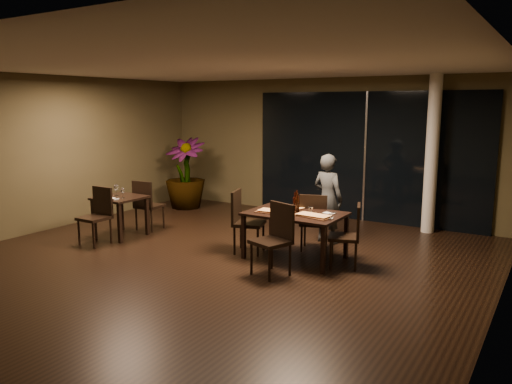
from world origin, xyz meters
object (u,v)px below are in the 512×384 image
object	(u,v)px
chair_main_far	(314,219)
chair_side_near	(98,212)
diner	(328,199)
chair_main_near	(275,235)
chair_main_right	(350,232)
side_table	(120,203)
bottle_a	(295,202)
main_table	(295,217)
chair_main_left	(244,218)
potted_plant	(185,173)
chair_side_far	(147,203)
bottle_b	(297,203)
bottle_c	(297,201)

from	to	relation	value
chair_main_far	chair_side_near	xyz separation A→B (m)	(-3.44, -1.58, 0.01)
diner	chair_main_near	bearing A→B (deg)	102.47
chair_main_right	side_table	bearing A→B (deg)	-102.43
chair_main_right	chair_main_far	bearing A→B (deg)	-139.81
bottle_a	main_table	bearing A→B (deg)	-57.42
chair_side_near	diner	distance (m)	4.06
chair_main_left	potted_plant	xyz separation A→B (m)	(-3.15, 2.29, 0.25)
potted_plant	bottle_a	distance (m)	4.52
chair_main_left	chair_side_far	distance (m)	2.41
bottle_b	chair_side_near	bearing A→B (deg)	-162.04
main_table	bottle_a	bearing A→B (deg)	122.58
chair_main_near	chair_side_far	xyz separation A→B (m)	(-3.39, 0.88, -0.03)
chair_side_far	diner	world-z (taller)	diner
diner	bottle_b	bearing A→B (deg)	99.10
main_table	chair_main_far	bearing A→B (deg)	81.97
potted_plant	bottle_a	xyz separation A→B (m)	(4.01, -2.10, 0.08)
chair_main_right	bottle_c	world-z (taller)	bottle_c
side_table	bottle_c	world-z (taller)	bottle_c
main_table	bottle_b	size ratio (longest dim) A/B	4.87
bottle_a	bottle_c	size ratio (longest dim) A/B	0.95
chair_main_left	chair_side_far	size ratio (longest dim) A/B	1.05
main_table	chair_main_left	distance (m)	0.91
chair_side_far	chair_side_near	xyz separation A→B (m)	(-0.07, -1.13, 0.01)
chair_main_far	bottle_b	bearing A→B (deg)	64.51
chair_main_near	main_table	bearing A→B (deg)	115.13
chair_main_left	bottle_c	world-z (taller)	bottle_c
potted_plant	chair_main_right	bearing A→B (deg)	-23.04
main_table	side_table	size ratio (longest dim) A/B	1.88
diner	potted_plant	size ratio (longest dim) A/B	0.96
chair_main_far	bottle_a	size ratio (longest dim) A/B	3.07
chair_main_left	bottle_c	size ratio (longest dim) A/B	3.08
side_table	chair_main_left	bearing A→B (deg)	8.32
chair_main_near	bottle_c	world-z (taller)	bottle_c
chair_main_right	chair_main_left	bearing A→B (deg)	-103.84
side_table	bottle_a	bearing A→B (deg)	9.46
chair_main_left	bottle_a	size ratio (longest dim) A/B	3.25
chair_main_left	chair_side_near	size ratio (longest dim) A/B	1.04
chair_main_far	chair_main_near	distance (m)	1.33
chair_main_near	chair_side_far	bearing A→B (deg)	-176.41
chair_main_far	bottle_a	bearing A→B (deg)	58.34
side_table	bottle_a	world-z (taller)	bottle_a
chair_side_far	bottle_b	world-z (taller)	bottle_b
side_table	chair_main_near	size ratio (longest dim) A/B	0.77
chair_main_left	bottle_a	world-z (taller)	bottle_a
chair_main_right	chair_side_near	bearing A→B (deg)	-95.24
bottle_c	chair_main_far	bearing A→B (deg)	75.64
chair_main_near	chair_side_near	size ratio (longest dim) A/B	1.04
chair_main_left	bottle_b	world-z (taller)	bottle_b
bottle_b	bottle_c	distance (m)	0.08
chair_main_far	chair_main_near	size ratio (longest dim) A/B	0.94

